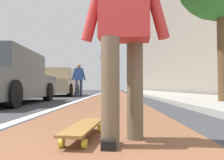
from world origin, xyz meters
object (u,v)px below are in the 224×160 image
object	(u,v)px
skater_person	(124,26)
pedestrian_distant	(79,78)
skateboard	(84,128)
traffic_light	(102,66)
parked_car_near	(2,79)
parked_car_mid	(58,83)

from	to	relation	value
skater_person	pedestrian_distant	size ratio (longest dim) A/B	0.98
skater_person	pedestrian_distant	bearing A→B (deg)	11.95
skateboard	traffic_light	distance (m)	24.57
skateboard	pedestrian_distant	size ratio (longest dim) A/B	0.51
skater_person	parked_car_near	bearing A→B (deg)	37.51
skateboard	pedestrian_distant	bearing A→B (deg)	10.05
skateboard	traffic_light	world-z (taller)	traffic_light
skateboard	traffic_light	bearing A→B (deg)	3.34
skater_person	pedestrian_distant	distance (m)	9.47
skateboard	skater_person	distance (m)	0.92
traffic_light	pedestrian_distant	world-z (taller)	traffic_light
parked_car_mid	traffic_light	bearing A→B (deg)	-6.28
parked_car_near	skater_person	bearing A→B (deg)	-142.49
parked_car_near	pedestrian_distant	distance (m)	5.24
skater_person	pedestrian_distant	xyz separation A→B (m)	(9.27, 1.96, 0.02)
parked_car_mid	traffic_light	xyz separation A→B (m)	(14.12, -1.56, 2.41)
skateboard	parked_car_mid	world-z (taller)	parked_car_mid
parked_car_mid	pedestrian_distant	xyz separation A→B (m)	(-1.10, -1.36, 0.24)
skater_person	parked_car_near	xyz separation A→B (m)	(4.18, 3.21, -0.24)
skateboard	parked_car_near	size ratio (longest dim) A/B	0.19
skater_person	parked_car_near	world-z (taller)	skater_person
parked_car_near	parked_car_mid	distance (m)	6.18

